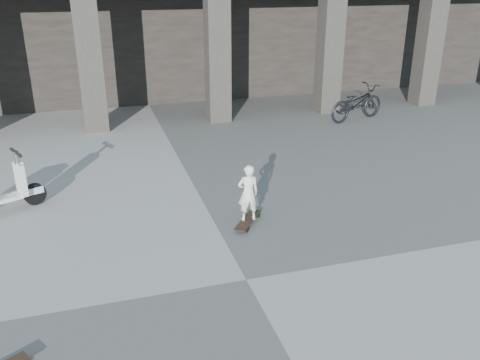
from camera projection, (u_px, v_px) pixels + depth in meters
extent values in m
plane|color=#494946|center=(246.00, 280.00, 7.43)|extent=(90.00, 90.00, 0.00)
cube|color=black|center=(133.00, 6.00, 18.68)|extent=(28.00, 6.00, 6.00)
cube|color=#2A2823|center=(90.00, 59.00, 13.71)|extent=(0.65, 0.65, 4.00)
cube|color=#2A2823|center=(217.00, 53.00, 14.67)|extent=(0.65, 0.65, 4.00)
cube|color=#2A2823|center=(330.00, 48.00, 15.62)|extent=(0.65, 0.65, 4.00)
cube|color=#2A2823|center=(429.00, 44.00, 16.57)|extent=(0.65, 0.65, 4.00)
cube|color=black|center=(248.00, 220.00, 9.05)|extent=(0.70, 0.83, 0.02)
cube|color=#B2B2B7|center=(254.00, 214.00, 9.33)|extent=(0.17, 0.15, 0.03)
cube|color=#B2B2B7|center=(242.00, 229.00, 8.79)|extent=(0.17, 0.15, 0.03)
cylinder|color=black|center=(249.00, 214.00, 9.36)|extent=(0.06, 0.07, 0.07)
cylinder|color=black|center=(259.00, 216.00, 9.30)|extent=(0.06, 0.07, 0.07)
cylinder|color=black|center=(237.00, 229.00, 8.83)|extent=(0.06, 0.07, 0.07)
cylinder|color=black|center=(247.00, 231.00, 8.77)|extent=(0.06, 0.07, 0.07)
cylinder|color=black|center=(15.00, 360.00, 5.84)|extent=(0.07, 0.06, 0.07)
imported|color=beige|center=(248.00, 193.00, 8.85)|extent=(0.39, 0.26, 1.03)
cylinder|color=black|center=(35.00, 194.00, 9.77)|extent=(0.43, 0.27, 0.42)
cube|color=beige|center=(4.00, 199.00, 9.40)|extent=(0.69, 0.50, 0.07)
cube|color=beige|center=(21.00, 179.00, 9.50)|extent=(0.24, 0.37, 0.61)
cube|color=beige|center=(34.00, 190.00, 9.74)|extent=(0.35, 0.26, 0.13)
cylinder|color=#B2B2B7|center=(17.00, 159.00, 9.35)|extent=(0.12, 0.12, 0.32)
cylinder|color=black|center=(16.00, 152.00, 9.30)|extent=(0.27, 0.51, 0.06)
sphere|color=white|center=(22.00, 165.00, 9.44)|extent=(0.13, 0.13, 0.13)
imported|color=black|center=(357.00, 103.00, 15.23)|extent=(2.13, 1.25, 1.06)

